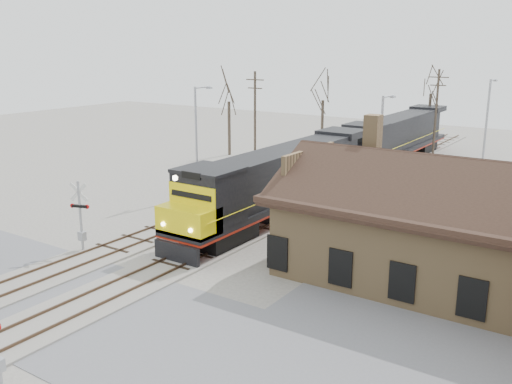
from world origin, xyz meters
TOP-DOWN VIEW (x-y plane):
  - ground at (0.00, 0.00)m, footprint 140.00×140.00m
  - road at (0.00, 0.00)m, footprint 60.00×9.00m
  - track_main at (0.00, 15.00)m, footprint 3.40×90.00m
  - track_siding at (-4.50, 15.00)m, footprint 3.40×90.00m
  - depot at (11.99, 12.00)m, footprint 15.20×9.31m
  - locomotive_lead at (0.00, 16.74)m, footprint 3.26×21.80m
  - locomotive_trailing at (0.00, 38.81)m, footprint 3.26×21.80m
  - crossbuck_far at (-5.70, 4.92)m, footprint 1.15×0.47m
  - streetlight_a at (-8.16, 18.31)m, footprint 0.25×2.04m
  - streetlight_b at (6.00, 19.96)m, footprint 0.25×2.04m
  - streetlight_c at (9.68, 32.84)m, footprint 0.25×2.04m
  - utility_pole_a at (-11.31, 30.85)m, footprint 2.00×0.24m
  - utility_pole_b at (2.57, 43.07)m, footprint 2.00×0.24m
  - tree_a at (-16.40, 33.48)m, footprint 3.79×3.79m
  - tree_b at (-8.91, 40.43)m, footprint 3.79×3.79m
  - tree_c at (0.04, 49.14)m, footprint 4.12×4.12m

SIDE VIEW (x-z plane):
  - ground at x=0.00m, z-range 0.00..0.00m
  - road at x=0.00m, z-range 0.00..0.03m
  - track_main at x=0.00m, z-range -0.05..0.19m
  - track_siding at x=-4.50m, z-range -0.05..0.19m
  - crossbuck_far at x=-5.70m, z-range -0.13..4.03m
  - depot at x=11.99m, z-range -1.54..6.36m
  - locomotive_trailing at x=0.00m, z-range 0.25..4.84m
  - locomotive_lead at x=0.00m, z-range 0.12..4.97m
  - streetlight_b at x=6.00m, z-range 0.53..8.88m
  - utility_pole_a at x=-11.31m, z-range 0.22..9.26m
  - streetlight_a at x=-8.16m, z-range 0.53..8.99m
  - utility_pole_b at x=2.57m, z-range 0.22..9.37m
  - streetlight_c at x=9.68m, z-range 0.54..9.43m
  - tree_b at x=-8.91m, z-range 1.96..11.24m
  - tree_a at x=-16.40m, z-range 1.96..11.26m
  - tree_c at x=0.04m, z-range 2.14..12.24m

